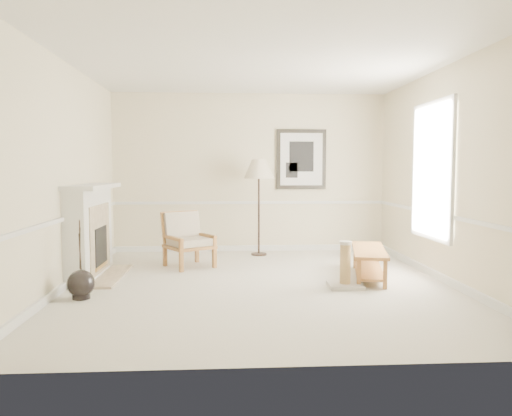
{
  "coord_description": "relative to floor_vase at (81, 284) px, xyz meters",
  "views": [
    {
      "loc": [
        -0.45,
        -6.46,
        1.53
      ],
      "look_at": [
        -0.01,
        0.7,
        0.96
      ],
      "focal_mm": 35.0,
      "sensor_mm": 36.0,
      "label": 1
    }
  ],
  "objects": [
    {
      "name": "ground",
      "position": [
        2.15,
        0.59,
        -0.17
      ],
      "size": [
        5.5,
        5.5,
        0.0
      ],
      "primitive_type": "plane",
      "color": "silver",
      "rests_on": "ground"
    },
    {
      "name": "room",
      "position": [
        2.29,
        0.67,
        1.69
      ],
      "size": [
        5.04,
        5.54,
        2.92
      ],
      "color": "beige",
      "rests_on": "ground"
    },
    {
      "name": "fireplace",
      "position": [
        -0.19,
        1.19,
        0.47
      ],
      "size": [
        0.64,
        1.64,
        1.31
      ],
      "color": "white",
      "rests_on": "ground"
    },
    {
      "name": "floor_vase",
      "position": [
        0.0,
        0.0,
        0.0
      ],
      "size": [
        0.32,
        0.32,
        0.94
      ],
      "rotation": [
        0.0,
        0.0,
        -0.15
      ],
      "color": "black",
      "rests_on": "ground"
    },
    {
      "name": "armchair",
      "position": [
        1.08,
        1.93,
        0.29
      ],
      "size": [
        0.9,
        0.92,
        0.85
      ],
      "rotation": [
        0.0,
        0.0,
        0.55
      ],
      "color": "olive",
      "rests_on": "ground"
    },
    {
      "name": "floor_lamp",
      "position": [
        2.28,
        2.86,
        1.3
      ],
      "size": [
        0.68,
        0.68,
        1.69
      ],
      "rotation": [
        0.0,
        0.0,
        -0.35
      ],
      "color": "black",
      "rests_on": "ground"
    },
    {
      "name": "bench",
      "position": [
        3.7,
        0.93,
        0.1
      ],
      "size": [
        0.74,
        1.49,
        0.41
      ],
      "rotation": [
        0.0,
        0.0,
        -0.22
      ],
      "color": "olive",
      "rests_on": "ground"
    },
    {
      "name": "scratching_post",
      "position": [
        3.23,
        0.37,
        0.02
      ],
      "size": [
        0.43,
        0.43,
        0.6
      ],
      "rotation": [
        0.0,
        0.0,
        -0.02
      ],
      "color": "silver",
      "rests_on": "ground"
    }
  ]
}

